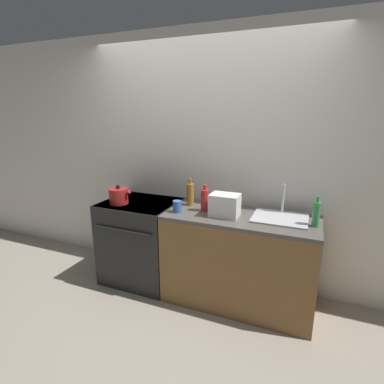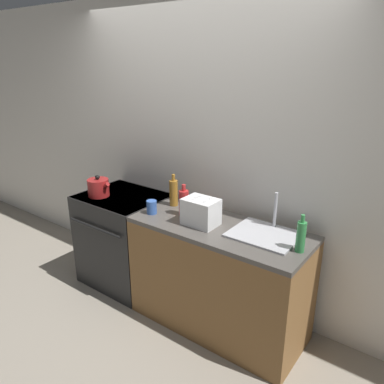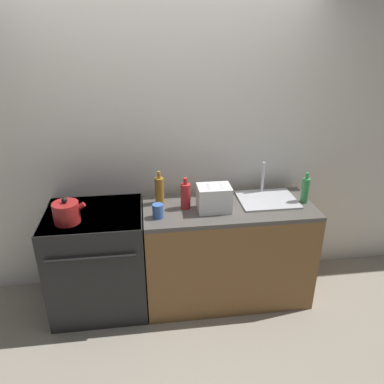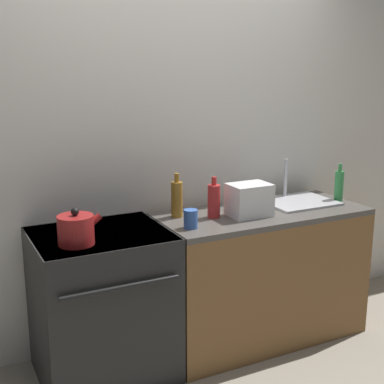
% 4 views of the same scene
% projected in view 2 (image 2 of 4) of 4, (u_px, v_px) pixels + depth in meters
% --- Properties ---
extents(ground_plane, '(12.00, 12.00, 0.00)m').
position_uv_depth(ground_plane, '(149.00, 319.00, 3.16)').
color(ground_plane, gray).
extents(wall_back, '(8.00, 0.05, 2.60)m').
position_uv_depth(wall_back, '(198.00, 153.00, 3.24)').
color(wall_back, silver).
rests_on(wall_back, ground_plane).
extents(stove, '(0.76, 0.68, 0.88)m').
position_uv_depth(stove, '(125.00, 238.00, 3.58)').
color(stove, black).
rests_on(stove, ground_plane).
extents(counter_block, '(1.38, 0.59, 0.88)m').
position_uv_depth(counter_block, '(218.00, 277.00, 2.96)').
color(counter_block, brown).
rests_on(counter_block, ground_plane).
extents(kettle, '(0.24, 0.19, 0.20)m').
position_uv_depth(kettle, '(98.00, 187.00, 3.40)').
color(kettle, maroon).
rests_on(kettle, stove).
extents(toaster, '(0.26, 0.19, 0.20)m').
position_uv_depth(toaster, '(201.00, 212.00, 2.81)').
color(toaster, white).
rests_on(toaster, counter_block).
extents(sink_tray, '(0.47, 0.39, 0.28)m').
position_uv_depth(sink_tray, '(265.00, 233.00, 2.66)').
color(sink_tray, '#B7B7BC').
rests_on(sink_tray, counter_block).
extents(bottle_red, '(0.08, 0.08, 0.26)m').
position_uv_depth(bottle_red, '(184.00, 202.00, 2.98)').
color(bottle_red, '#B72828').
rests_on(bottle_red, counter_block).
extents(bottle_green, '(0.06, 0.06, 0.26)m').
position_uv_depth(bottle_green, '(301.00, 236.00, 2.41)').
color(bottle_green, '#338C47').
rests_on(bottle_green, counter_block).
extents(bottle_amber, '(0.07, 0.07, 0.28)m').
position_uv_depth(bottle_amber, '(174.00, 192.00, 3.17)').
color(bottle_amber, '#9E6B23').
rests_on(bottle_amber, counter_block).
extents(cup_blue, '(0.08, 0.08, 0.11)m').
position_uv_depth(cup_blue, '(152.00, 207.00, 3.02)').
color(cup_blue, '#3860B2').
rests_on(cup_blue, counter_block).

